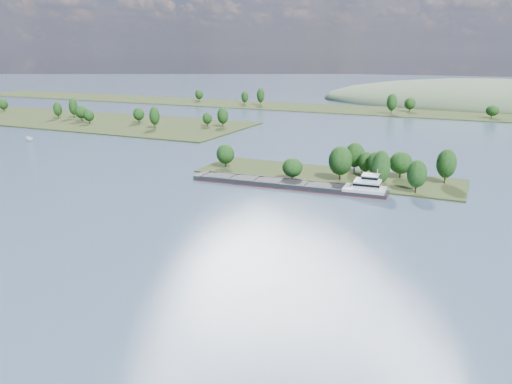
% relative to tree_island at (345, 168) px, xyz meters
% --- Properties ---
extents(ground, '(1800.00, 1800.00, 0.00)m').
position_rel_tree_island_xyz_m(ground, '(-7.08, -59.18, -4.03)').
color(ground, '#384961').
rests_on(ground, ground).
extents(tree_island, '(100.00, 31.75, 14.80)m').
position_rel_tree_island_xyz_m(tree_island, '(0.00, 0.00, 0.00)').
color(tree_island, '#232E14').
rests_on(tree_island, ground).
extents(left_bank, '(300.00, 80.00, 15.58)m').
position_rel_tree_island_xyz_m(left_bank, '(-235.60, 80.87, -3.14)').
color(left_bank, '#232E14').
rests_on(left_bank, ground).
extents(back_shoreline, '(900.00, 60.00, 16.18)m').
position_rel_tree_island_xyz_m(back_shoreline, '(0.43, 220.59, -3.35)').
color(back_shoreline, '#232E14').
rests_on(back_shoreline, ground).
extents(hill_west, '(320.00, 160.00, 44.00)m').
position_rel_tree_island_xyz_m(hill_west, '(52.92, 320.82, -4.03)').
color(hill_west, '#44593D').
rests_on(hill_west, ground).
extents(cargo_barge, '(70.63, 12.97, 9.50)m').
position_rel_tree_island_xyz_m(cargo_barge, '(-10.74, -18.81, -2.84)').
color(cargo_barge, black).
rests_on(cargo_barge, ground).
extents(motorboat, '(7.09, 4.41, 2.57)m').
position_rel_tree_island_xyz_m(motorboat, '(-172.75, 9.27, -2.75)').
color(motorboat, white).
rests_on(motorboat, ground).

